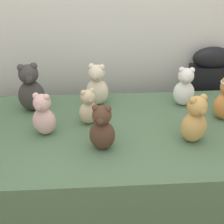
# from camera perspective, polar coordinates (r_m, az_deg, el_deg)

# --- Properties ---
(display_table) EXTENTS (1.97, 0.86, 0.74)m
(display_table) POSITION_cam_1_polar(r_m,az_deg,el_deg) (1.97, 0.00, -12.15)
(display_table) COLOR #4C6B4C
(display_table) RESTS_ON ground_plane
(instrument_case) EXTENTS (0.28, 0.12, 1.01)m
(instrument_case) POSITION_cam_1_polar(r_m,az_deg,el_deg) (2.47, 16.42, 0.47)
(instrument_case) COLOR black
(instrument_case) RESTS_ON ground_plane
(teddy_bear_cocoa) EXTENTS (0.15, 0.13, 0.25)m
(teddy_bear_cocoa) POSITION_cam_1_polar(r_m,az_deg,el_deg) (1.54, -1.83, -3.10)
(teddy_bear_cocoa) COLOR #4C3323
(teddy_bear_cocoa) RESTS_ON display_table
(teddy_bear_snow) EXTENTS (0.15, 0.13, 0.26)m
(teddy_bear_snow) POSITION_cam_1_polar(r_m,az_deg,el_deg) (1.97, 13.18, 4.36)
(teddy_bear_snow) COLOR white
(teddy_bear_snow) RESTS_ON display_table
(teddy_bear_blush) EXTENTS (0.15, 0.14, 0.25)m
(teddy_bear_blush) POSITION_cam_1_polar(r_m,az_deg,el_deg) (1.69, -12.48, -0.62)
(teddy_bear_blush) COLOR beige
(teddy_bear_blush) RESTS_ON display_table
(teddy_bear_honey) EXTENTS (0.17, 0.16, 0.27)m
(teddy_bear_honey) POSITION_cam_1_polar(r_m,az_deg,el_deg) (1.65, 14.99, -1.50)
(teddy_bear_honey) COLOR tan
(teddy_bear_honey) RESTS_ON display_table
(teddy_bear_cream) EXTENTS (0.17, 0.15, 0.27)m
(teddy_bear_cream) POSITION_cam_1_polar(r_m,az_deg,el_deg) (1.93, -2.76, 4.85)
(teddy_bear_cream) COLOR beige
(teddy_bear_cream) RESTS_ON display_table
(teddy_bear_charcoal) EXTENTS (0.18, 0.17, 0.31)m
(teddy_bear_charcoal) POSITION_cam_1_polar(r_m,az_deg,el_deg) (1.92, -14.74, 4.11)
(teddy_bear_charcoal) COLOR #383533
(teddy_bear_charcoal) RESTS_ON display_table
(teddy_bear_sand) EXTENTS (0.14, 0.13, 0.22)m
(teddy_bear_sand) POSITION_cam_1_polar(r_m,az_deg,el_deg) (1.75, -4.36, 0.81)
(teddy_bear_sand) COLOR #CCB78E
(teddy_bear_sand) RESTS_ON display_table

